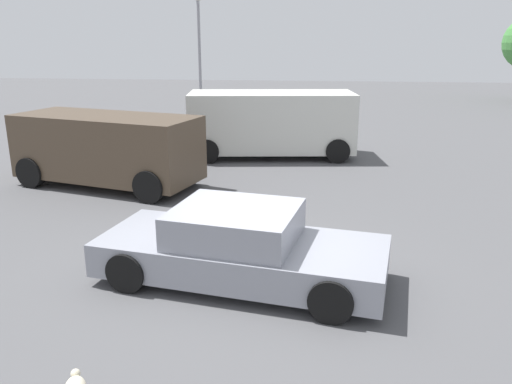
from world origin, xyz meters
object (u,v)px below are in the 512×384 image
van_white (271,122)px  sedan_foreground (240,247)px  suv_dark (107,148)px  pedestrian (121,133)px  light_post_near (199,32)px

van_white → sedan_foreground: bearing=84.7°
suv_dark → pedestrian: 2.18m
sedan_foreground → light_post_near: light_post_near is taller
van_white → light_post_near: bearing=-70.3°
sedan_foreground → van_white: van_white is taller
sedan_foreground → pedestrian: pedestrian is taller
suv_dark → pedestrian: size_ratio=3.02×
van_white → suv_dark: 5.66m
suv_dark → light_post_near: 12.59m
sedan_foreground → van_white: bearing=102.0°
pedestrian → light_post_near: bearing=127.0°
suv_dark → light_post_near: light_post_near is taller
van_white → light_post_near: (-4.15, 8.18, 2.87)m
light_post_near → sedan_foreground: bearing=-75.6°
suv_dark → van_white: bearing=-119.0°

